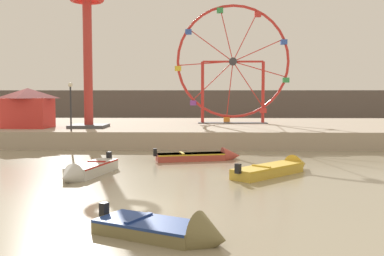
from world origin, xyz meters
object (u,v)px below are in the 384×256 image
Objects in this scene: motorboat_mustard_yellow at (279,168)px; drop_tower_red_tower at (87,31)px; motorboat_pale_grey at (86,171)px; promenade_lamp_near at (71,99)px; motorboat_faded_red at (205,156)px; motorboat_olive_wood at (174,231)px; carnival_booth_red_striped at (28,107)px; ferris_wheel_red_frame at (233,64)px.

drop_tower_red_tower is (-12.79, 13.51, 8.55)m from motorboat_mustard_yellow.
motorboat_mustard_yellow is at bearing -46.58° from drop_tower_red_tower.
promenade_lamp_near is at bearing -148.08° from motorboat_pale_grey.
motorboat_olive_wood is at bearing -106.61° from motorboat_faded_red.
promenade_lamp_near is (4.21, -2.96, 0.68)m from carnival_booth_red_striped.
motorboat_mustard_yellow is 1.24× the size of carnival_booth_red_striped.
motorboat_faded_red is at bearing 148.19° from motorboat_pale_grey.
motorboat_faded_red is 5.85m from motorboat_mustard_yellow.
ferris_wheel_red_frame reaches higher than motorboat_mustard_yellow.
drop_tower_red_tower is 4.17× the size of carnival_booth_red_striped.
promenade_lamp_near is at bearing 96.12° from motorboat_mustard_yellow.
motorboat_olive_wood is at bearing -159.36° from motorboat_mustard_yellow.
motorboat_mustard_yellow is 11.55m from motorboat_olive_wood.
motorboat_faded_red is 1.37× the size of carnival_booth_red_striped.
motorboat_faded_red is 15.40m from drop_tower_red_tower.
drop_tower_red_tower is 6.19m from promenade_lamp_near.
motorboat_faded_red is 0.33× the size of drop_tower_red_tower.
motorboat_faded_red is (5.67, 5.71, -0.06)m from motorboat_pale_grey.
motorboat_pale_grey is 16.72m from carnival_booth_red_striped.
motorboat_mustard_yellow is 1.18× the size of motorboat_olive_wood.
ferris_wheel_red_frame is at bearing 170.90° from motorboat_pale_grey.
motorboat_pale_grey reaches higher than motorboat_faded_red.
promenade_lamp_near is at bearing -98.41° from drop_tower_red_tower.
motorboat_faded_red is at bearing -29.95° from carnival_booth_red_striped.
motorboat_olive_wood is 0.25× the size of drop_tower_red_tower.
ferris_wheel_red_frame is (-1.13, 19.12, 6.32)m from motorboat_mustard_yellow.
carnival_booth_red_striped is at bearing -160.15° from ferris_wheel_red_frame.
promenade_lamp_near is at bearing -32.89° from carnival_booth_red_striped.
drop_tower_red_tower is (-11.66, -5.60, 2.24)m from ferris_wheel_red_frame.
ferris_wheel_red_frame reaches higher than carnival_booth_red_striped.
drop_tower_red_tower is (-3.44, 14.68, 8.53)m from motorboat_pale_grey.
motorboat_pale_grey is 1.43× the size of promenade_lamp_near.
drop_tower_red_tower reaches higher than motorboat_olive_wood.
motorboat_olive_wood is at bearing -67.33° from promenade_lamp_near.
drop_tower_red_tower is at bearing 136.06° from motorboat_olive_wood.
ferris_wheel_red_frame is 13.13m from drop_tower_red_tower.
carnival_booth_red_striped is (-8.13, 14.38, 2.59)m from motorboat_pale_grey.
motorboat_faded_red is 1.30× the size of motorboat_olive_wood.
motorboat_olive_wood is 30.60m from ferris_wheel_red_frame.
ferris_wheel_red_frame reaches higher than motorboat_pale_grey.
carnival_booth_red_striped is at bearing 96.74° from motorboat_mustard_yellow.
motorboat_mustard_yellow is 17.09m from promenade_lamp_near.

